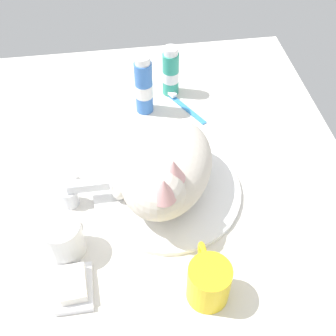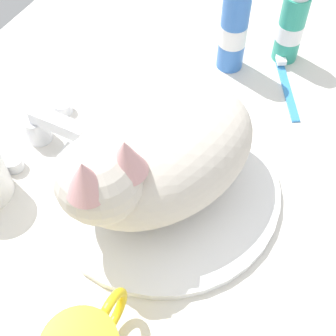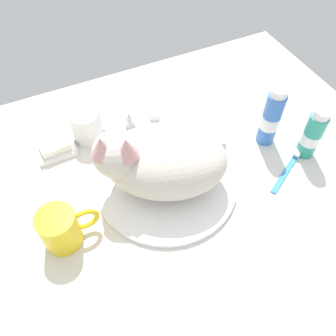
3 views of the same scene
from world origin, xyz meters
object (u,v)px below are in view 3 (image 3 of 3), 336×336
Objects in this scene: cat at (159,159)px; soap_bar at (55,146)px; coffee_mug at (61,229)px; rinse_cup at (87,125)px; toothbrush at (288,168)px; toothpaste_bottle at (271,118)px; mouthwash_bottle at (312,134)px; faucet at (134,120)px.

cat reaches higher than soap_bar.
rinse_cup is at bearing 63.26° from coffee_mug.
coffee_mug is 1.71× the size of soap_bar.
coffee_mug is 0.89× the size of toothbrush.
soap_bar is (-18.17, 18.42, -6.11)cm from cat.
toothpaste_bottle reaches higher than rinse_cup.
rinse_cup is (12.24, 24.29, -0.25)cm from coffee_mug.
toothbrush is at bearing -37.57° from rinse_cup.
coffee_mug is 0.86× the size of mouthwash_bottle.
faucet is 0.47× the size of cat.
coffee_mug is 56.26cm from mouthwash_bottle.
faucet is 32.19cm from toothpaste_bottle.
rinse_cup is at bearing 10.28° from soap_bar.
mouthwash_bottle is at bearing -30.90° from rinse_cup.
mouthwash_bottle is (32.96, -24.36, 3.53)cm from faucet.
coffee_mug is at bearing 177.95° from mouthwash_bottle.
toothpaste_bottle is (50.20, 5.36, 3.03)cm from coffee_mug.
soap_bar is 0.52× the size of toothbrush.
faucet is at bearing 86.28° from cat.
toothpaste_bottle is (46.30, -17.42, 5.03)cm from soap_bar.
faucet is 0.95× the size of toothpaste_bottle.
cat reaches higher than mouthwash_bottle.
coffee_mug reaches higher than soap_bar.
faucet is at bearing 143.53° from mouthwash_bottle.
toothpaste_bottle reaches higher than toothbrush.
cat is at bearing 162.20° from toothbrush.
soap_bar is at bearing 154.63° from mouthwash_bottle.
coffee_mug is 50.57cm from toothpaste_bottle.
faucet reaches higher than soap_bar.
soap_bar is at bearing 80.29° from coffee_mug.
mouthwash_bottle is 1.04× the size of toothbrush.
toothbrush is at bearing -5.18° from coffee_mug.
toothpaste_bottle is at bearing 2.03° from cat.
rinse_cup is 0.62× the size of toothbrush.
toothpaste_bottle is 1.21× the size of toothbrush.
coffee_mug is 50.01cm from toothbrush.
rinse_cup is at bearing 153.49° from toothpaste_bottle.
toothbrush is (37.44, -28.80, -3.43)cm from rinse_cup.
mouthwash_bottle is (6.00, -7.37, -1.07)cm from toothpaste_bottle.
mouthwash_bottle reaches higher than faucet.
soap_bar reaches higher than toothbrush.
toothbrush is at bearing -45.44° from faucet.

